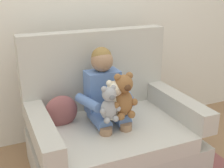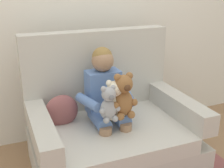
# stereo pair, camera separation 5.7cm
# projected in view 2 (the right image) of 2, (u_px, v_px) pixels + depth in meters

# --- Properties ---
(ground_plane) EXTENTS (8.00, 8.00, 0.00)m
(ground_plane) POSITION_uv_depth(u_px,v_px,m) (113.00, 168.00, 2.39)
(ground_plane) COLOR #936D4C
(armchair) EXTENTS (1.25, 0.91, 1.08)m
(armchair) POSITION_uv_depth(u_px,v_px,m) (111.00, 130.00, 2.34)
(armchair) COLOR #BCB7AD
(armchair) RESTS_ON ground
(seated_child) EXTENTS (0.45, 0.39, 0.82)m
(seated_child) POSITION_uv_depth(u_px,v_px,m) (106.00, 96.00, 2.23)
(seated_child) COLOR #597AB7
(seated_child) RESTS_ON armchair
(plush_brown) EXTENTS (0.20, 0.16, 0.33)m
(plush_brown) POSITION_uv_depth(u_px,v_px,m) (123.00, 97.00, 2.08)
(plush_brown) COLOR brown
(plush_brown) RESTS_ON armchair
(plush_cream) EXTENTS (0.17, 0.14, 0.29)m
(plush_cream) POSITION_uv_depth(u_px,v_px,m) (114.00, 100.00, 2.08)
(plush_cream) COLOR silver
(plush_cream) RESTS_ON armchair
(plush_grey) EXTENTS (0.16, 0.13, 0.26)m
(plush_grey) POSITION_uv_depth(u_px,v_px,m) (109.00, 104.00, 2.03)
(plush_grey) COLOR #9E9EA3
(plush_grey) RESTS_ON armchair
(throw_pillow) EXTENTS (0.27, 0.13, 0.26)m
(throw_pillow) POSITION_uv_depth(u_px,v_px,m) (62.00, 111.00, 2.24)
(throw_pillow) COLOR #8C4C4C
(throw_pillow) RESTS_ON armchair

